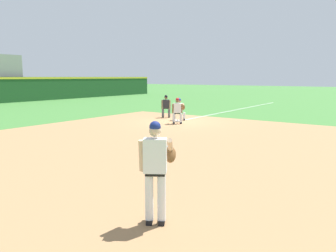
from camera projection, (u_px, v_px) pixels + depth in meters
ground_plane at (177, 122)px, 19.28m from camera, size 160.00×160.00×0.00m
infield_dirt_patch at (172, 145)px, 12.57m from camera, size 18.00×18.00×0.01m
foul_line_stripe at (238, 109)px, 26.38m from camera, size 17.65×0.10×0.00m
first_base_bag at (177, 121)px, 19.28m from camera, size 0.38×0.38×0.09m
baseball at (168, 147)px, 12.18m from camera, size 0.07×0.07×0.07m
pitcher at (156, 166)px, 5.74m from camera, size 0.84×0.57×1.86m
first_baseman at (180, 108)px, 19.70m from camera, size 0.81×1.04×1.34m
baserunner at (177, 110)px, 18.26m from camera, size 0.65×0.68×1.46m
umpire at (166, 105)px, 21.09m from camera, size 0.64×0.68×1.46m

